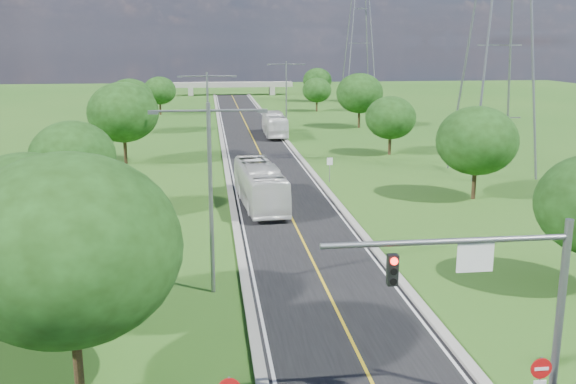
% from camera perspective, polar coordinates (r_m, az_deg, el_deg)
% --- Properties ---
extents(ground, '(260.00, 260.00, 0.00)m').
position_cam_1_polar(ground, '(81.42, -2.81, 4.07)').
color(ground, '#265718').
rests_on(ground, ground).
extents(road, '(8.00, 150.00, 0.06)m').
position_cam_1_polar(road, '(87.33, -3.11, 4.71)').
color(road, black).
rests_on(road, ground).
extents(curb_left, '(0.50, 150.00, 0.22)m').
position_cam_1_polar(curb_left, '(87.13, -5.91, 4.70)').
color(curb_left, gray).
rests_on(curb_left, ground).
extents(curb_right, '(0.50, 150.00, 0.22)m').
position_cam_1_polar(curb_right, '(87.71, -0.33, 4.82)').
color(curb_right, gray).
rests_on(curb_right, ground).
extents(signal_mast, '(8.54, 0.33, 7.20)m').
position_cam_1_polar(signal_mast, '(22.94, 18.64, -8.02)').
color(signal_mast, slate).
rests_on(signal_mast, ground).
extents(do_not_enter_right, '(0.76, 0.11, 2.50)m').
position_cam_1_polar(do_not_enter_right, '(24.37, 21.51, -15.06)').
color(do_not_enter_right, slate).
rests_on(do_not_enter_right, ground).
extents(speed_limit_sign, '(0.55, 0.09, 2.40)m').
position_cam_1_polar(speed_limit_sign, '(60.30, 3.73, 2.36)').
color(speed_limit_sign, slate).
rests_on(speed_limit_sign, ground).
extents(overpass, '(30.00, 3.00, 3.20)m').
position_cam_1_polar(overpass, '(160.62, -5.04, 9.43)').
color(overpass, gray).
rests_on(overpass, ground).
extents(streetlight_near_left, '(5.90, 0.25, 10.00)m').
position_cam_1_polar(streetlight_near_left, '(32.91, -6.92, 0.85)').
color(streetlight_near_left, slate).
rests_on(streetlight_near_left, ground).
extents(streetlight_mid_left, '(5.90, 0.25, 10.00)m').
position_cam_1_polar(streetlight_mid_left, '(65.53, -7.13, 7.00)').
color(streetlight_mid_left, slate).
rests_on(streetlight_mid_left, ground).
extents(streetlight_far_right, '(5.90, 0.25, 10.00)m').
position_cam_1_polar(streetlight_far_right, '(99.14, -0.15, 9.19)').
color(streetlight_far_right, slate).
rests_on(streetlight_far_right, ground).
extents(power_tower_near, '(9.00, 6.40, 28.00)m').
position_cam_1_polar(power_tower_near, '(66.38, 18.37, 13.50)').
color(power_tower_near, slate).
rests_on(power_tower_near, ground).
extents(power_tower_far, '(9.00, 6.40, 28.00)m').
position_cam_1_polar(power_tower_far, '(138.91, 6.37, 13.60)').
color(power_tower_far, slate).
rests_on(power_tower_far, ground).
extents(tree_la, '(7.14, 7.14, 8.30)m').
position_cam_1_polar(tree_la, '(30.26, -22.17, -2.48)').
color(tree_la, black).
rests_on(tree_la, ground).
extents(tree_lb, '(6.30, 6.30, 7.33)m').
position_cam_1_polar(tree_lb, '(49.88, -18.59, 2.96)').
color(tree_lb, black).
rests_on(tree_lb, ground).
extents(tree_lc, '(7.56, 7.56, 8.79)m').
position_cam_1_polar(tree_lc, '(71.11, -14.45, 6.87)').
color(tree_lc, black).
rests_on(tree_lc, ground).
extents(tree_ld, '(6.72, 6.72, 7.82)m').
position_cam_1_polar(tree_ld, '(95.13, -13.87, 8.04)').
color(tree_ld, black).
rests_on(tree_ld, ground).
extents(tree_le, '(5.88, 5.88, 6.84)m').
position_cam_1_polar(tree_le, '(118.77, -11.35, 8.83)').
color(tree_le, black).
rests_on(tree_le, ground).
extents(tree_lf, '(7.98, 7.98, 9.28)m').
position_cam_1_polar(tree_lf, '(23.78, -18.92, -4.78)').
color(tree_lf, black).
rests_on(tree_lf, ground).
extents(tree_rb, '(6.72, 6.72, 7.82)m').
position_cam_1_polar(tree_rb, '(55.36, 16.44, 4.40)').
color(tree_rb, black).
rests_on(tree_rb, ground).
extents(tree_rc, '(5.88, 5.88, 6.84)m').
position_cam_1_polar(tree_rc, '(75.65, 9.11, 6.54)').
color(tree_rc, black).
rests_on(tree_rc, ground).
extents(tree_rd, '(7.14, 7.14, 8.30)m').
position_cam_1_polar(tree_rd, '(99.18, 6.38, 8.72)').
color(tree_rd, black).
rests_on(tree_rd, ground).
extents(tree_re, '(5.46, 5.46, 6.35)m').
position_cam_1_polar(tree_re, '(122.23, 2.58, 9.04)').
color(tree_re, black).
rests_on(tree_re, ground).
extents(tree_rf, '(6.30, 6.30, 7.33)m').
position_cam_1_polar(tree_rf, '(142.45, 2.62, 9.89)').
color(tree_rf, black).
rests_on(tree_rf, ground).
extents(bus_outbound, '(2.81, 11.46, 3.18)m').
position_cam_1_polar(bus_outbound, '(89.91, -1.20, 6.02)').
color(bus_outbound, white).
rests_on(bus_outbound, road).
extents(bus_inbound, '(3.63, 12.21, 3.36)m').
position_cam_1_polar(bus_inbound, '(51.50, -2.51, 0.65)').
color(bus_inbound, silver).
rests_on(bus_inbound, road).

